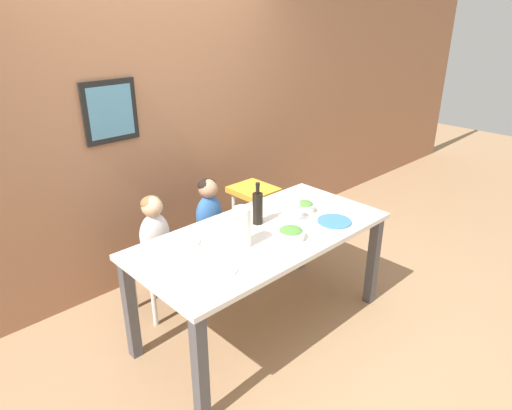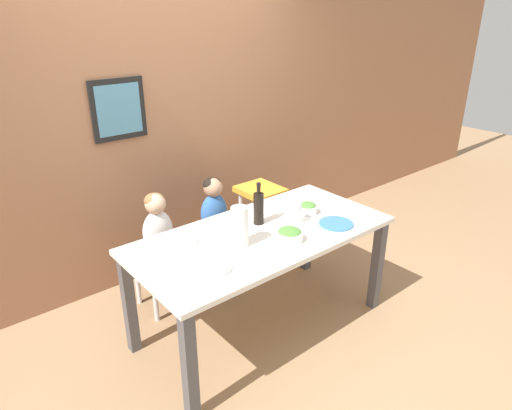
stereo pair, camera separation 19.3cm
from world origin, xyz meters
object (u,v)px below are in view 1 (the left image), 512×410
object	(u,v)px
dinner_plate_front_left	(217,269)
dinner_plate_back_left	(181,242)
wine_bottle	(258,207)
chair_right_highchair	(254,205)
paper_towel_roll	(242,227)
chair_far_left	(158,263)
person_child_center	(209,206)
wine_glass_near	(296,206)
dinner_plate_back_right	(294,198)
salad_bowl_large	(291,233)
dinner_plate_front_right	(334,221)
chair_far_center	(210,242)
salad_bowl_small	(305,207)
person_child_left	(154,225)

from	to	relation	value
dinner_plate_front_left	dinner_plate_back_left	world-z (taller)	same
wine_bottle	chair_right_highchair	bearing A→B (deg)	48.76
paper_towel_roll	dinner_plate_back_left	world-z (taller)	paper_towel_roll
chair_far_left	person_child_center	distance (m)	0.59
paper_towel_roll	wine_glass_near	size ratio (longest dim) A/B	1.45
wine_bottle	dinner_plate_back_right	xyz separation A→B (m)	(0.51, 0.12, -0.12)
person_child_center	salad_bowl_large	size ratio (longest dim) A/B	2.62
chair_right_highchair	dinner_plate_front_left	distance (m)	1.40
dinner_plate_back_left	salad_bowl_large	bearing A→B (deg)	-39.53
wine_glass_near	wine_bottle	bearing A→B (deg)	140.71
person_child_center	dinner_plate_front_right	xyz separation A→B (m)	(0.39, -0.93, 0.06)
chair_right_highchair	person_child_center	size ratio (longest dim) A/B	1.58
paper_towel_roll	chair_far_center	bearing A→B (deg)	67.39
wine_bottle	wine_glass_near	xyz separation A→B (m)	(0.20, -0.17, 0.01)
dinner_plate_back_left	dinner_plate_front_right	bearing A→B (deg)	-27.24
salad_bowl_small	dinner_plate_front_right	xyz separation A→B (m)	(0.02, -0.26, -0.03)
chair_right_highchair	dinner_plate_front_right	xyz separation A→B (m)	(-0.10, -0.93, 0.20)
salad_bowl_large	dinner_plate_front_right	xyz separation A→B (m)	(0.41, -0.04, -0.03)
chair_right_highchair	person_child_center	xyz separation A→B (m)	(-0.49, 0.00, 0.14)
dinner_plate_front_left	dinner_plate_back_right	distance (m)	1.18
person_child_center	dinner_plate_back_right	world-z (taller)	person_child_center
person_child_left	dinner_plate_back_left	xyz separation A→B (m)	(-0.06, -0.44, 0.06)
chair_right_highchair	salad_bowl_large	size ratio (longest dim) A/B	4.15
person_child_center	wine_bottle	distance (m)	0.60
dinner_plate_front_left	salad_bowl_small	bearing A→B (deg)	10.69
dinner_plate_back_right	dinner_plate_front_right	xyz separation A→B (m)	(-0.11, -0.48, 0.00)
wine_glass_near	salad_bowl_small	world-z (taller)	wine_glass_near
dinner_plate_back_right	salad_bowl_small	bearing A→B (deg)	-120.27
chair_far_left	chair_right_highchair	size ratio (longest dim) A/B	0.64
paper_towel_roll	dinner_plate_back_right	world-z (taller)	paper_towel_roll
person_child_left	dinner_plate_back_right	size ratio (longest dim) A/B	1.95
chair_right_highchair	wine_glass_near	bearing A→B (deg)	-111.86
salad_bowl_large	dinner_plate_back_right	size ratio (longest dim) A/B	0.74
chair_far_left	person_child_left	world-z (taller)	person_child_left
chair_right_highchair	salad_bowl_small	distance (m)	0.71
salad_bowl_large	dinner_plate_back_left	distance (m)	0.71
person_child_center	salad_bowl_large	world-z (taller)	person_child_center
wine_glass_near	dinner_plate_front_left	distance (m)	0.81
chair_far_center	paper_towel_roll	size ratio (longest dim) A/B	1.82
chair_far_left	wine_bottle	world-z (taller)	wine_bottle
paper_towel_roll	salad_bowl_small	world-z (taller)	paper_towel_roll
salad_bowl_large	dinner_plate_back_right	world-z (taller)	salad_bowl_large
chair_right_highchair	dinner_plate_front_left	bearing A→B (deg)	-142.06
person_child_left	dinner_plate_back_left	bearing A→B (deg)	-98.14
chair_far_left	dinner_plate_back_right	world-z (taller)	dinner_plate_back_right
person_child_left	dinner_plate_front_left	xyz separation A→B (m)	(-0.10, -0.85, 0.06)
paper_towel_roll	dinner_plate_front_right	world-z (taller)	paper_towel_roll
salad_bowl_large	dinner_plate_front_left	xyz separation A→B (m)	(-0.59, 0.04, -0.03)
dinner_plate_front_right	wine_glass_near	bearing A→B (deg)	136.16
paper_towel_roll	wine_glass_near	distance (m)	0.50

